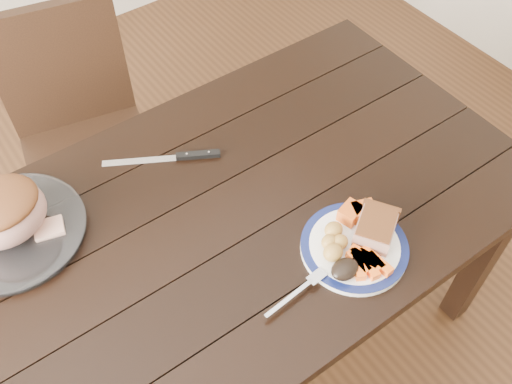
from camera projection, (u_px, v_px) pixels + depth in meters
ground at (234, 339)px, 2.02m from camera, size 4.00×4.00×0.00m
dining_table at (227, 235)px, 1.51m from camera, size 1.61×0.91×0.75m
chair_far at (81, 128)px, 1.95m from camera, size 0.50×0.51×0.93m
dinner_plate at (354, 247)px, 1.36m from camera, size 0.26×0.26×0.02m
plate_rim at (355, 246)px, 1.36m from camera, size 0.26×0.26×0.02m
serving_platter at (13, 233)px, 1.39m from camera, size 0.35×0.35×0.02m
pork_slice at (375, 229)px, 1.35m from camera, size 0.14×0.13×0.05m
roasted_potatoes at (334, 242)px, 1.34m from camera, size 0.09×0.09×0.04m
carrot_batons at (366, 262)px, 1.31m from camera, size 0.08×0.11×0.02m
pumpkin_wedges at (357, 212)px, 1.39m from camera, size 0.09×0.07×0.04m
dark_mushroom at (345, 269)px, 1.29m from camera, size 0.07×0.05×0.03m
fork at (300, 290)px, 1.28m from camera, size 0.18×0.03×0.00m
roast_joint at (2, 214)px, 1.33m from camera, size 0.21×0.18×0.13m
cut_slice at (49, 229)px, 1.38m from camera, size 0.08×0.07×0.02m
carving_knife at (184, 156)px, 1.55m from camera, size 0.29×0.18×0.01m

